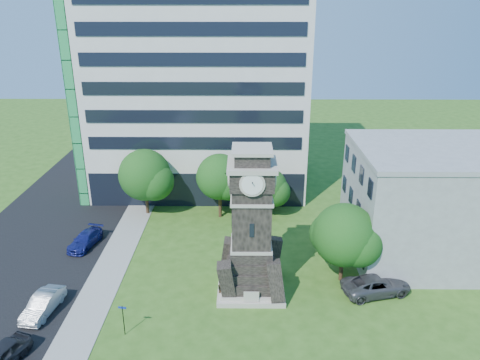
{
  "coord_description": "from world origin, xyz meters",
  "views": [
    {
      "loc": [
        2.39,
        -30.92,
        22.51
      ],
      "look_at": [
        2.04,
        8.49,
        7.14
      ],
      "focal_mm": 35.0,
      "sensor_mm": 36.0,
      "label": 1
    }
  ],
  "objects_px": {
    "car_street_north": "(85,240)",
    "street_sign": "(123,317)",
    "car_street_south": "(0,357)",
    "park_bench": "(230,288)",
    "clock_tower": "(251,232)",
    "car_east_lot": "(376,285)",
    "car_street_mid": "(43,304)"
  },
  "relations": [
    {
      "from": "car_street_south",
      "to": "car_east_lot",
      "type": "xyz_separation_m",
      "value": [
        26.64,
        8.37,
        0.03
      ]
    },
    {
      "from": "street_sign",
      "to": "clock_tower",
      "type": "bearing_deg",
      "value": 41.01
    },
    {
      "from": "car_street_north",
      "to": "park_bench",
      "type": "relative_size",
      "value": 2.4
    },
    {
      "from": "clock_tower",
      "to": "car_east_lot",
      "type": "distance_m",
      "value": 11.14
    },
    {
      "from": "car_east_lot",
      "to": "park_bench",
      "type": "xyz_separation_m",
      "value": [
        -11.84,
        -0.22,
        -0.26
      ]
    },
    {
      "from": "street_sign",
      "to": "park_bench",
      "type": "bearing_deg",
      "value": 42.49
    },
    {
      "from": "car_street_south",
      "to": "car_street_north",
      "type": "relative_size",
      "value": 0.96
    },
    {
      "from": "car_street_mid",
      "to": "car_east_lot",
      "type": "distance_m",
      "value": 26.23
    },
    {
      "from": "car_street_mid",
      "to": "street_sign",
      "type": "relative_size",
      "value": 1.82
    },
    {
      "from": "car_east_lot",
      "to": "street_sign",
      "type": "distance_m",
      "value": 19.99
    },
    {
      "from": "car_street_mid",
      "to": "car_east_lot",
      "type": "relative_size",
      "value": 0.8
    },
    {
      "from": "car_east_lot",
      "to": "park_bench",
      "type": "height_order",
      "value": "car_east_lot"
    },
    {
      "from": "car_street_north",
      "to": "car_east_lot",
      "type": "bearing_deg",
      "value": -3.71
    },
    {
      "from": "car_street_south",
      "to": "park_bench",
      "type": "height_order",
      "value": "car_street_south"
    },
    {
      "from": "clock_tower",
      "to": "car_east_lot",
      "type": "relative_size",
      "value": 2.18
    },
    {
      "from": "car_street_north",
      "to": "car_east_lot",
      "type": "xyz_separation_m",
      "value": [
        26.15,
        -7.57,
        0.11
      ]
    },
    {
      "from": "car_street_south",
      "to": "car_street_north",
      "type": "distance_m",
      "value": 15.95
    },
    {
      "from": "car_street_mid",
      "to": "park_bench",
      "type": "bearing_deg",
      "value": 18.14
    },
    {
      "from": "car_street_south",
      "to": "car_street_mid",
      "type": "distance_m",
      "value": 5.65
    },
    {
      "from": "car_street_mid",
      "to": "park_bench",
      "type": "xyz_separation_m",
      "value": [
        14.24,
        2.53,
        -0.21
      ]
    },
    {
      "from": "car_street_south",
      "to": "park_bench",
      "type": "relative_size",
      "value": 2.31
    },
    {
      "from": "car_street_mid",
      "to": "park_bench",
      "type": "relative_size",
      "value": 2.34
    },
    {
      "from": "car_street_south",
      "to": "car_street_north",
      "type": "height_order",
      "value": "car_street_south"
    },
    {
      "from": "car_street_south",
      "to": "car_street_north",
      "type": "bearing_deg",
      "value": 108.82
    },
    {
      "from": "car_street_mid",
      "to": "car_street_north",
      "type": "xyz_separation_m",
      "value": [
        -0.07,
        10.33,
        -0.07
      ]
    },
    {
      "from": "park_bench",
      "to": "car_street_mid",
      "type": "bearing_deg",
      "value": 174.51
    },
    {
      "from": "car_east_lot",
      "to": "park_bench",
      "type": "relative_size",
      "value": 2.93
    },
    {
      "from": "park_bench",
      "to": "car_street_north",
      "type": "bearing_deg",
      "value": 135.85
    },
    {
      "from": "park_bench",
      "to": "car_east_lot",
      "type": "bearing_deg",
      "value": -14.51
    },
    {
      "from": "park_bench",
      "to": "clock_tower",
      "type": "bearing_deg",
      "value": 9.64
    },
    {
      "from": "car_street_north",
      "to": "street_sign",
      "type": "xyz_separation_m",
      "value": [
        6.88,
        -12.79,
        0.87
      ]
    },
    {
      "from": "car_east_lot",
      "to": "car_street_south",
      "type": "bearing_deg",
      "value": 93.29
    }
  ]
}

